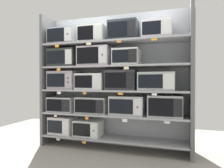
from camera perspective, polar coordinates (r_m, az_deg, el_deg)
back_panel at (r=3.77m, az=1.16°, el=1.09°), size 2.71×0.04×2.39m
upright_left at (r=4.11m, az=-17.30°, el=1.03°), size 0.05×0.46×2.39m
upright_right at (r=3.37m, az=21.28°, el=1.11°), size 0.05×0.46×2.39m
shelf_0 at (r=3.67m, az=0.00°, el=-14.90°), size 2.51×0.46×0.03m
microwave_0 at (r=4.02m, az=-13.53°, el=-11.02°), size 0.45×0.36×0.31m
microwave_1 at (r=3.78m, az=-6.61°, el=-12.04°), size 0.48×0.35×0.28m
price_tag_0 at (r=3.85m, az=-14.79°, el=-14.71°), size 0.07×0.00×0.03m
price_tag_1 at (r=3.62m, az=-7.72°, el=-15.81°), size 0.06×0.00×0.04m
shelf_1 at (r=3.58m, az=0.00°, el=-8.50°), size 2.51×0.46×0.03m
microwave_2 at (r=3.95m, az=-13.29°, el=-5.47°), size 0.49×0.43×0.27m
microwave_3 at (r=3.68m, az=-5.27°, el=-5.82°), size 0.56×0.41×0.28m
microwave_4 at (r=3.48m, az=4.41°, el=-5.91°), size 0.57×0.43×0.31m
microwave_5 at (r=3.39m, az=14.65°, el=-5.90°), size 0.53×0.44×0.34m
price_tag_2 at (r=3.80m, az=-15.48°, el=-8.56°), size 0.06×0.00×0.03m
price_tag_3 at (r=3.50m, az=-7.02°, el=-9.41°), size 0.06×0.00×0.05m
price_tag_4 at (r=3.29m, az=3.57°, el=-10.11°), size 0.08×0.00×0.05m
price_tag_5 at (r=3.19m, az=15.06°, el=-10.30°), size 0.08×0.00×0.03m
shelf_2 at (r=3.54m, az=0.00°, el=-1.86°), size 2.51×0.46×0.03m
microwave_6 at (r=3.92m, az=-13.11°, el=1.01°), size 0.53×0.40×0.33m
microwave_7 at (r=3.66m, az=-5.60°, el=0.66°), size 0.51×0.42×0.28m
microwave_8 at (r=3.48m, az=2.75°, el=1.04°), size 0.51×0.41×0.33m
microwave_9 at (r=3.38m, az=12.34°, el=0.74°), size 0.57×0.40×0.29m
price_tag_6 at (r=3.71m, az=-14.52°, el=-2.41°), size 0.07×0.00×0.04m
price_tag_7 at (r=3.47m, az=-7.61°, el=-2.54°), size 0.06×0.00×0.04m
price_tag_8 at (r=3.25m, az=2.35°, el=-2.74°), size 0.08×0.00×0.03m
price_tag_9 at (r=3.15m, az=11.71°, el=-2.85°), size 0.08×0.00×0.03m
shelf_3 at (r=3.54m, az=0.00°, el=4.84°), size 2.51×0.46×0.03m
microwave_10 at (r=3.94m, az=-13.08°, el=6.98°), size 0.53×0.40×0.32m
microwave_11 at (r=3.66m, az=-4.60°, el=7.58°), size 0.57×0.42×0.34m
microwave_12 at (r=3.48m, az=4.21°, el=7.38°), size 0.43×0.44×0.27m
price_tag_10 at (r=3.72m, az=-14.64°, el=3.93°), size 0.07×0.00×0.05m
price_tag_11 at (r=3.23m, az=4.01°, el=4.48°), size 0.08×0.00×0.05m
shelf_4 at (r=3.60m, az=0.00°, el=11.43°), size 2.51×0.46×0.03m
microwave_13 at (r=4.01m, az=-13.16°, el=12.65°), size 0.52×0.39×0.29m
microwave_14 at (r=3.75m, az=-5.35°, el=13.50°), size 0.47×0.34×0.29m
microwave_15 at (r=3.58m, az=3.20°, el=14.48°), size 0.49×0.34×0.33m
microwave_16 at (r=3.48m, az=12.41°, el=14.46°), size 0.46×0.34×0.29m
price_tag_12 at (r=3.78m, az=-15.07°, el=10.19°), size 0.08×0.00×0.05m
price_tag_13 at (r=3.49m, az=-6.51°, el=11.09°), size 0.09×0.00×0.04m
price_tag_14 at (r=3.32m, az=1.96°, el=11.74°), size 0.07×0.00×0.03m
price_tag_15 at (r=3.21m, az=11.66°, el=12.06°), size 0.08×0.00×0.03m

